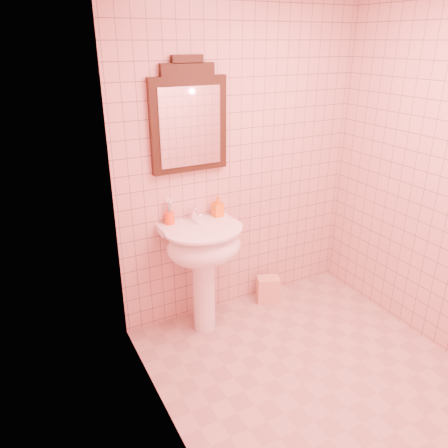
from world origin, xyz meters
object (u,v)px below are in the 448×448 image
soap_dispenser (218,206)px  towel (268,289)px  mirror (189,120)px  toothbrush_cup (170,218)px  pedestal_sink (204,253)px

soap_dispenser → towel: (0.46, -0.06, -0.83)m
mirror → towel: size_ratio=3.43×
toothbrush_cup → towel: bearing=-5.9°
towel → mirror: bearing=170.7°
soap_dispenser → pedestal_sink: bearing=-146.6°
toothbrush_cup → pedestal_sink: bearing=-44.3°
soap_dispenser → towel: soap_dispenser is taller
soap_dispenser → towel: bearing=-11.9°
mirror → towel: bearing=-9.3°
towel → toothbrush_cup: bearing=174.1°
mirror → toothbrush_cup: (-0.18, -0.02, -0.69)m
towel → soap_dispenser: bearing=173.0°
toothbrush_cup → towel: 1.15m
pedestal_sink → mirror: mirror is taller
mirror → pedestal_sink: bearing=-90.0°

